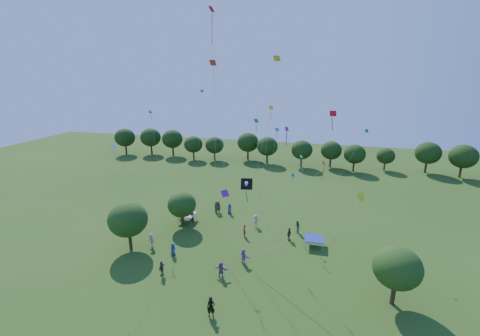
# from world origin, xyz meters

# --- Properties ---
(near_tree_west) EXTENTS (4.63, 4.63, 5.95)m
(near_tree_west) POSITION_xyz_m (-13.52, 13.38, 3.86)
(near_tree_west) COLOR #422B19
(near_tree_west) RESTS_ON ground
(near_tree_north) EXTENTS (3.88, 3.88, 5.00)m
(near_tree_north) POSITION_xyz_m (-9.79, 20.39, 3.25)
(near_tree_north) COLOR #422B19
(near_tree_north) RESTS_ON ground
(near_tree_east) EXTENTS (4.25, 4.25, 5.71)m
(near_tree_east) POSITION_xyz_m (15.35, 10.57, 3.79)
(near_tree_east) COLOR #422B19
(near_tree_east) RESTS_ON ground
(treeline) EXTENTS (88.01, 8.77, 6.77)m
(treeline) POSITION_xyz_m (-1.73, 55.43, 4.09)
(treeline) COLOR #422B19
(treeline) RESTS_ON ground
(tent_red_stripe) EXTENTS (2.20, 2.20, 1.10)m
(tent_red_stripe) POSITION_xyz_m (-9.84, 21.97, 1.04)
(tent_red_stripe) COLOR #D11841
(tent_red_stripe) RESTS_ON ground
(tent_blue) EXTENTS (2.20, 2.20, 1.10)m
(tent_blue) POSITION_xyz_m (8.04, 19.33, 1.04)
(tent_blue) COLOR #182C9C
(tent_blue) RESTS_ON ground
(man_in_black) EXTENTS (0.80, 0.61, 1.94)m
(man_in_black) POSITION_xyz_m (-0.34, 4.95, 0.97)
(man_in_black) COLOR black
(man_in_black) RESTS_ON ground
(crowd_person_0) EXTENTS (0.99, 0.72, 1.81)m
(crowd_person_0) POSITION_xyz_m (-9.19, 22.19, 0.90)
(crowd_person_0) COLOR navy
(crowd_person_0) RESTS_ON ground
(crowd_person_1) EXTENTS (0.73, 0.52, 1.81)m
(crowd_person_1) POSITION_xyz_m (-6.34, 25.94, 0.90)
(crowd_person_1) COLOR maroon
(crowd_person_1) RESTS_ON ground
(crowd_person_2) EXTENTS (0.50, 0.87, 1.73)m
(crowd_person_2) POSITION_xyz_m (5.75, 22.22, 0.86)
(crowd_person_2) COLOR #285D3F
(crowd_person_2) RESTS_ON ground
(crowd_person_3) EXTENTS (1.23, 0.80, 1.74)m
(crowd_person_3) POSITION_xyz_m (-11.24, 14.30, 0.87)
(crowd_person_3) COLOR tan
(crowd_person_3) RESTS_ON ground
(crowd_person_4) EXTENTS (0.76, 1.09, 1.69)m
(crowd_person_4) POSITION_xyz_m (4.93, 20.03, 0.85)
(crowd_person_4) COLOR #382F2D
(crowd_person_4) RESTS_ON ground
(crowd_person_5) EXTENTS (1.68, 1.43, 1.76)m
(crowd_person_5) POSITION_xyz_m (0.50, 13.63, 0.88)
(crowd_person_5) COLOR #A764AC
(crowd_person_5) RESTS_ON ground
(crowd_person_6) EXTENTS (0.59, 0.83, 1.51)m
(crowd_person_6) POSITION_xyz_m (-7.86, 13.21, 0.76)
(crowd_person_6) COLOR navy
(crowd_person_6) RESTS_ON ground
(crowd_person_7) EXTENTS (0.50, 0.68, 1.66)m
(crowd_person_7) POSITION_xyz_m (-0.81, 19.55, 0.83)
(crowd_person_7) COLOR maroon
(crowd_person_7) RESTS_ON ground
(crowd_person_8) EXTENTS (0.95, 1.00, 1.82)m
(crowd_person_8) POSITION_xyz_m (-6.58, 25.70, 0.91)
(crowd_person_8) COLOR #26593D
(crowd_person_8) RESTS_ON ground
(crowd_person_9) EXTENTS (1.24, 1.09, 1.77)m
(crowd_person_9) POSITION_xyz_m (0.06, 22.68, 0.88)
(crowd_person_9) COLOR tan
(crowd_person_9) RESTS_ON ground
(crowd_person_10) EXTENTS (0.55, 1.02, 1.67)m
(crowd_person_10) POSITION_xyz_m (-7.29, 9.35, 0.84)
(crowd_person_10) COLOR #464038
(crowd_person_10) RESTS_ON ground
(crowd_person_11) EXTENTS (1.66, 0.78, 1.71)m
(crowd_person_11) POSITION_xyz_m (-1.20, 10.63, 0.86)
(crowd_person_11) COLOR #854D7C
(crowd_person_11) RESTS_ON ground
(crowd_person_12) EXTENTS (0.89, 0.70, 1.60)m
(crowd_person_12) POSITION_xyz_m (-4.60, 25.90, 0.80)
(crowd_person_12) COLOR navy
(crowd_person_12) RESTS_ON ground
(crowd_person_13) EXTENTS (0.67, 0.53, 1.57)m
(crowd_person_13) POSITION_xyz_m (-11.18, 22.50, 0.78)
(crowd_person_13) COLOR maroon
(crowd_person_13) RESTS_ON ground
(pirate_kite) EXTENTS (4.56, 2.16, 9.39)m
(pirate_kite) POSITION_xyz_m (1.35, 11.48, 10.08)
(pirate_kite) COLOR black
(red_high_kite) EXTENTS (1.35, 3.19, 26.02)m
(red_high_kite) POSITION_xyz_m (-4.13, 18.25, 21.85)
(red_high_kite) COLOR red
(small_kite_0) EXTENTS (7.29, 0.44, 15.98)m
(small_kite_0) POSITION_xyz_m (7.37, 12.66, 13.65)
(small_kite_0) COLOR red
(small_kite_1) EXTENTS (2.56, 2.31, 20.57)m
(small_kite_1) POSITION_xyz_m (3.37, 11.25, 16.45)
(small_kite_1) COLOR #D7A20B
(small_kite_2) EXTENTS (3.50, 0.41, 15.54)m
(small_kite_2) POSITION_xyz_m (1.37, 20.12, 12.79)
(small_kite_2) COLOR #FCB116
(small_kite_3) EXTENTS (1.29, 1.45, 13.64)m
(small_kite_3) POSITION_xyz_m (0.14, 22.73, 12.19)
(small_kite_3) COLOR #1A9223
(small_kite_4) EXTENTS (1.68, 2.00, 12.04)m
(small_kite_4) POSITION_xyz_m (1.93, 25.39, 10.69)
(small_kite_4) COLOR #1275BC
(small_kite_5) EXTENTS (1.77, 4.94, 9.36)m
(small_kite_5) POSITION_xyz_m (0.32, 8.69, 9.13)
(small_kite_5) COLOR #801686
(small_kite_6) EXTENTS (1.51, 6.83, 7.67)m
(small_kite_6) POSITION_xyz_m (5.71, 27.74, 7.14)
(small_kite_6) COLOR silver
(small_kite_7) EXTENTS (2.34, 1.29, 17.13)m
(small_kite_7) POSITION_xyz_m (-7.86, 23.01, 12.71)
(small_kite_7) COLOR #0C8BB9
(small_kite_8) EXTENTS (0.94, 4.25, 20.30)m
(small_kite_8) POSITION_xyz_m (-1.65, 12.33, 16.22)
(small_kite_8) COLOR red
(small_kite_9) EXTENTS (6.92, 1.46, 11.66)m
(small_kite_9) POSITION_xyz_m (7.12, 11.94, 10.52)
(small_kite_9) COLOR red
(small_kite_10) EXTENTS (9.91, 4.67, 10.05)m
(small_kite_10) POSITION_xyz_m (9.67, 9.10, 9.33)
(small_kite_10) COLOR #DCF015
(small_kite_11) EXTENTS (6.33, 2.24, 12.53)m
(small_kite_11) POSITION_xyz_m (11.69, 24.10, 10.16)
(small_kite_11) COLOR #198317
(small_kite_12) EXTENTS (1.84, 0.65, 6.69)m
(small_kite_12) POSITION_xyz_m (5.07, 22.87, 6.69)
(small_kite_12) COLOR blue
(small_kite_13) EXTENTS (3.84, 3.79, 15.02)m
(small_kite_13) POSITION_xyz_m (4.18, 9.80, 11.93)
(small_kite_13) COLOR #A21B84
(small_kite_14) EXTENTS (5.17, 0.55, 11.95)m
(small_kite_14) POSITION_xyz_m (-11.97, 11.59, 10.39)
(small_kite_14) COLOR silver
(small_kite_15) EXTENTS (2.81, 2.83, 14.24)m
(small_kite_15) POSITION_xyz_m (-14.24, 22.24, 11.93)
(small_kite_15) COLOR #0BAE9C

